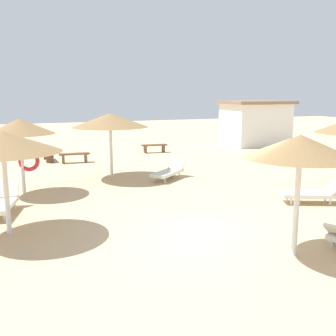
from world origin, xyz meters
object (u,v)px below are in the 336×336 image
lounger_2 (2,202)px  lounger_1 (313,193)px  bench_1 (154,147)px  bench_2 (48,154)px  lounger_3 (169,171)px  beach_cabana (255,123)px  parasol_0 (300,147)px  parasol_4 (20,128)px  parasol_2 (2,142)px  bench_0 (74,156)px  parasol_3 (110,120)px

lounger_2 → lounger_1: bearing=-15.6°
bench_1 → bench_2: same height
lounger_1 → bench_1: lounger_1 is taller
lounger_2 → lounger_3: 6.65m
beach_cabana → lounger_1: bearing=-116.9°
lounger_1 → bench_2: bearing=121.9°
lounger_3 → beach_cabana: size_ratio=0.43×
lounger_1 → beach_cabana: size_ratio=0.45×
parasol_0 → parasol_4: parasol_4 is taller
lounger_2 → bench_2: lounger_2 is taller
lounger_3 → bench_1: lounger_3 is taller
lounger_3 → lounger_1: bearing=-60.1°
parasol_2 → bench_0: (3.03, 9.68, -1.93)m
parasol_2 → bench_1: 14.02m
parasol_4 → lounger_3: (5.53, 0.32, -1.96)m
lounger_3 → bench_1: bearing=74.9°
parasol_2 → beach_cabana: 19.69m
lounger_2 → bench_0: (3.20, 7.73, 0.02)m
parasol_3 → lounger_3: bearing=-27.6°
bench_1 → beach_cabana: size_ratio=0.35×
parasol_2 → beach_cabana: size_ratio=0.63×
beach_cabana → lounger_2: bearing=-146.5°
lounger_3 → beach_cabana: beach_cabana is taller
bench_0 → parasol_4: bearing=-114.5°
bench_2 → parasol_4: bearing=-101.8°
parasol_3 → bench_0: 4.71m
lounger_1 → lounger_2: lounger_2 is taller
parasol_4 → lounger_3: 5.88m
parasol_0 → parasol_3: 9.26m
bench_1 → parasol_4: bearing=-135.4°
parasol_2 → parasol_4: parasol_4 is taller
lounger_3 → bench_0: bearing=119.5°
bench_1 → parasol_2: bearing=-124.7°
parasol_2 → bench_1: bearing=55.3°
parasol_2 → bench_1: (7.90, 11.42, -1.93)m
parasol_3 → bench_2: size_ratio=2.01×
bench_2 → lounger_2: bearing=-103.1°
parasol_2 → parasol_4: (0.48, 4.09, 0.01)m
parasol_0 → lounger_3: size_ratio=1.39×
parasol_2 → bench_2: 11.03m
parasol_0 → bench_2: 14.92m
lounger_1 → bench_2: lounger_1 is taller
parasol_2 → lounger_2: size_ratio=1.40×
lounger_1 → bench_0: lounger_1 is taller
parasol_0 → parasol_4: 9.26m
lounger_1 → bench_1: 12.04m
lounger_1 → parasol_0: bearing=-137.0°
parasol_0 → lounger_1: parasol_0 is taller
parasol_3 → beach_cabana: 13.36m
parasol_0 → beach_cabana: 18.62m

